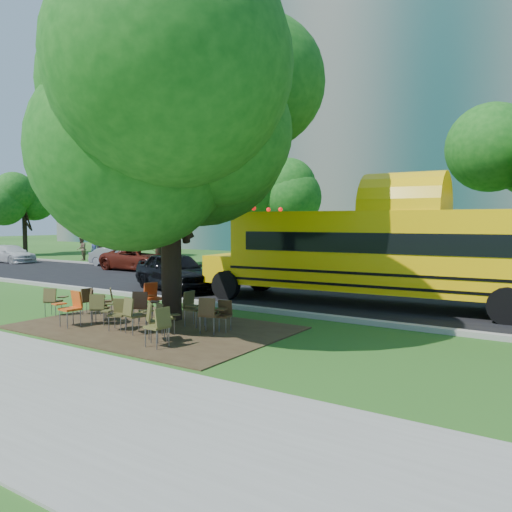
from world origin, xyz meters
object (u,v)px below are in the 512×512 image
Objects in this scene: chair_9 at (107,298)px; pedestrian_a at (95,250)px; chair_4 at (134,312)px; black_car at (175,271)px; chair_5 at (118,311)px; bg_car_silver at (115,257)px; chair_8 at (86,298)px; chair_13 at (210,312)px; chair_10 at (152,295)px; chair_11 at (143,304)px; chair_3 at (71,305)px; chair_12 at (192,305)px; bg_car_red at (140,259)px; pedestrian_b at (81,249)px; main_tree at (170,123)px; chair_15 at (222,313)px; bg_car_white at (12,254)px; chair_0 at (53,299)px; chair_1 at (96,302)px; chair_7 at (155,318)px; chair_2 at (100,306)px; school_bus at (401,252)px; chair_14 at (164,315)px; chair_6 at (160,323)px.

pedestrian_a is at bearing 3.64° from chair_9.
chair_4 is 0.20× the size of black_car.
bg_car_silver is (-13.98, 12.04, 0.09)m from chair_5.
chair_13 is at bearing -82.53° from chair_8.
bg_car_silver is at bearing -114.10° from chair_10.
pedestrian_a reaches higher than chair_11.
chair_3 is at bearing -139.40° from black_car.
chair_12 is 7.10m from black_car.
chair_4 is at bearing -133.67° from bg_car_red.
bg_car_red is (-8.44, 10.22, 0.17)m from chair_8.
pedestrian_b is (-17.49, 13.22, 0.34)m from chair_8.
main_tree is 11.35× the size of chair_15.
chair_5 is at bearing -113.22° from bg_car_white.
bg_car_red is (-7.08, 4.85, -0.10)m from black_car.
main_tree is 6.12m from chair_0.
pedestrian_a is at bearing 131.06° from chair_13.
chair_3 is 1.03× the size of chair_4.
pedestrian_a is at bearing 69.28° from bg_car_red.
chair_1 reaches higher than chair_7.
chair_4 is at bearing -39.73° from chair_2.
school_bus is 8.57m from chair_4.
bg_car_silver is (-14.67, 12.13, 0.02)m from chair_4.
black_car is at bearing -117.30° from bg_car_silver.
bg_car_silver is at bearing 74.76° from bg_car_red.
chair_4 is 0.55× the size of pedestrian_b.
chair_7 is 2.06m from chair_11.
chair_4 is 0.23× the size of bg_car_white.
pedestrian_b reaches higher than bg_car_red.
chair_15 is at bearing -77.93° from chair_8.
bg_car_silver is 8.37m from bg_car_white.
black_car is at bearing -178.16° from school_bus.
chair_9 is 0.52× the size of pedestrian_a.
chair_8 is at bearing -8.40° from chair_15.
bg_car_silver reaches higher than chair_1.
pedestrian_a reaches higher than chair_9.
chair_2 reaches higher than chair_9.
chair_7 is 26.10m from bg_car_white.
chair_0 is 1.84m from chair_3.
main_tree is at bearing -123.82° from bg_car_silver.
main_tree is 11.37× the size of chair_14.
chair_6 is at bearing 60.41° from chair_10.
chair_14 is at bearing -27.40° from chair_2.
chair_13 is (2.19, 0.12, 0.00)m from chair_11.
school_bus is at bearing -127.73° from chair_15.
chair_9 is (-0.58, 0.86, -0.08)m from chair_1.
chair_0 is (-8.05, -6.95, -1.28)m from school_bus.
chair_1 is at bearing -83.74° from chair_3.
chair_10 is at bearing 166.90° from chair_14.
chair_10 is at bearing 144.42° from chair_13.
bg_car_red reaches higher than bg_car_silver.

